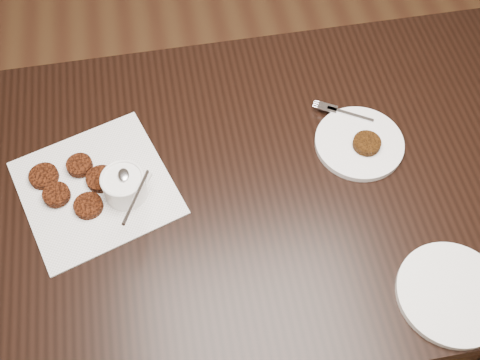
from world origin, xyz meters
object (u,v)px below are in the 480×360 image
Objects in this scene: plate_with_patty at (360,141)px; plate_empty at (452,294)px; napkin at (96,188)px; sauce_ramekin at (122,177)px; table at (278,249)px.

plate_with_patty is 0.38m from plate_empty.
plate_with_patty is (0.58, 0.01, 0.01)m from napkin.
sauce_ramekin is at bearing -176.09° from plate_with_patty.
table is 0.56m from napkin.
plate_with_patty is (0.17, 0.05, 0.39)m from table.
plate_empty is at bearing -28.85° from napkin.
plate_empty is (0.07, -0.37, -0.01)m from plate_with_patty.
napkin is (-0.41, 0.04, 0.38)m from table.
plate_with_patty is at bearing 101.01° from plate_empty.
table is at bearing -6.20° from napkin.
plate_with_patty reaches higher than plate_empty.
table is at bearing 127.84° from plate_empty.
napkin is at bearing -179.10° from plate_with_patty.
plate_with_patty is 0.94× the size of plate_empty.
sauce_ramekin is (-0.35, 0.02, 0.44)m from table.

